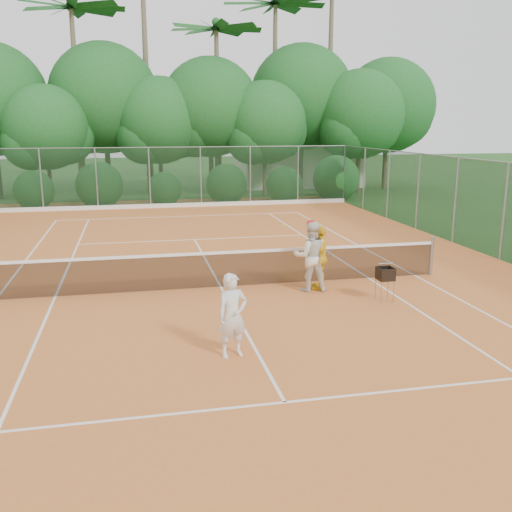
{
  "coord_description": "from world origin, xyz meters",
  "views": [
    {
      "loc": [
        -2.1,
        -14.09,
        4.17
      ],
      "look_at": [
        0.67,
        -1.2,
        1.1
      ],
      "focal_mm": 40.0,
      "sensor_mm": 36.0,
      "label": 1
    }
  ],
  "objects_px": {
    "player_white": "(233,315)",
    "ball_hopper": "(385,274)",
    "player_yellow": "(320,257)",
    "player_center_grp": "(311,256)"
  },
  "relations": [
    {
      "from": "player_white",
      "to": "ball_hopper",
      "type": "bearing_deg",
      "value": 17.73
    },
    {
      "from": "player_yellow",
      "to": "ball_hopper",
      "type": "height_order",
      "value": "player_yellow"
    },
    {
      "from": "player_center_grp",
      "to": "player_white",
      "type": "bearing_deg",
      "value": -125.32
    },
    {
      "from": "player_center_grp",
      "to": "player_yellow",
      "type": "xyz_separation_m",
      "value": [
        0.29,
        0.1,
        -0.08
      ]
    },
    {
      "from": "player_white",
      "to": "ball_hopper",
      "type": "relative_size",
      "value": 1.88
    },
    {
      "from": "player_white",
      "to": "ball_hopper",
      "type": "distance_m",
      "value": 4.83
    },
    {
      "from": "player_white",
      "to": "player_center_grp",
      "type": "height_order",
      "value": "player_center_grp"
    },
    {
      "from": "player_white",
      "to": "player_center_grp",
      "type": "bearing_deg",
      "value": 41.09
    },
    {
      "from": "player_white",
      "to": "player_yellow",
      "type": "height_order",
      "value": "player_yellow"
    },
    {
      "from": "player_white",
      "to": "ball_hopper",
      "type": "height_order",
      "value": "player_white"
    }
  ]
}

